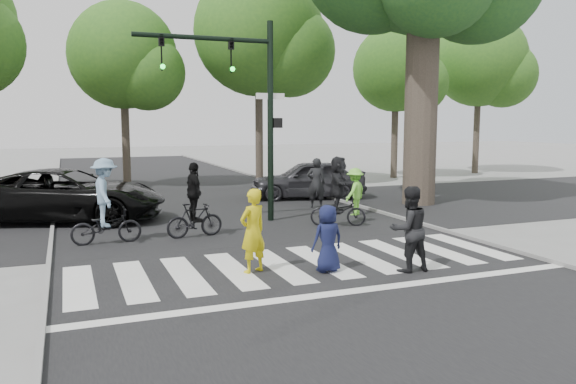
% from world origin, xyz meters
% --- Properties ---
extents(ground, '(120.00, 120.00, 0.00)m').
position_xyz_m(ground, '(0.00, 0.00, 0.00)').
color(ground, gray).
rests_on(ground, ground).
extents(road_stem, '(10.00, 70.00, 0.01)m').
position_xyz_m(road_stem, '(0.00, 5.00, 0.01)').
color(road_stem, black).
rests_on(road_stem, ground).
extents(road_cross, '(70.00, 10.00, 0.01)m').
position_xyz_m(road_cross, '(0.00, 8.00, 0.01)').
color(road_cross, black).
rests_on(road_cross, ground).
extents(curb_left, '(0.10, 70.00, 0.10)m').
position_xyz_m(curb_left, '(-5.05, 5.00, 0.05)').
color(curb_left, gray).
rests_on(curb_left, ground).
extents(curb_right, '(0.10, 70.00, 0.10)m').
position_xyz_m(curb_right, '(5.05, 5.00, 0.05)').
color(curb_right, gray).
rests_on(curb_right, ground).
extents(crosswalk, '(10.00, 3.85, 0.01)m').
position_xyz_m(crosswalk, '(0.00, 0.66, 0.01)').
color(crosswalk, silver).
rests_on(crosswalk, ground).
extents(traffic_signal, '(4.45, 0.29, 6.00)m').
position_xyz_m(traffic_signal, '(0.35, 6.20, 3.90)').
color(traffic_signal, black).
rests_on(traffic_signal, ground).
extents(bg_tree_2, '(5.04, 4.80, 8.40)m').
position_xyz_m(bg_tree_2, '(-1.76, 16.62, 5.78)').
color(bg_tree_2, brown).
rests_on(bg_tree_2, ground).
extents(bg_tree_3, '(6.30, 6.00, 10.20)m').
position_xyz_m(bg_tree_3, '(4.31, 15.27, 6.94)').
color(bg_tree_3, brown).
rests_on(bg_tree_3, ground).
extents(bg_tree_4, '(4.83, 4.60, 8.15)m').
position_xyz_m(bg_tree_4, '(12.23, 16.12, 5.64)').
color(bg_tree_4, brown).
rests_on(bg_tree_4, ground).
extents(bg_tree_5, '(5.67, 5.40, 9.30)m').
position_xyz_m(bg_tree_5, '(18.27, 16.69, 6.36)').
color(bg_tree_5, brown).
rests_on(bg_tree_5, ground).
extents(pedestrian_woman, '(0.74, 0.63, 1.72)m').
position_xyz_m(pedestrian_woman, '(-1.18, 0.70, 0.86)').
color(pedestrian_woman, gold).
rests_on(pedestrian_woman, ground).
extents(pedestrian_child, '(0.71, 0.50, 1.38)m').
position_xyz_m(pedestrian_child, '(0.25, 0.19, 0.69)').
color(pedestrian_child, '#13173B').
rests_on(pedestrian_child, ground).
extents(pedestrian_adult, '(0.86, 0.68, 1.75)m').
position_xyz_m(pedestrian_adult, '(1.80, -0.39, 0.88)').
color(pedestrian_adult, black).
rests_on(pedestrian_adult, ground).
extents(cyclist_left, '(1.71, 1.12, 2.15)m').
position_xyz_m(cyclist_left, '(-3.75, 4.60, 0.93)').
color(cyclist_left, black).
rests_on(cyclist_left, ground).
extents(cyclist_mid, '(1.56, 0.96, 1.99)m').
position_xyz_m(cyclist_mid, '(-1.52, 4.59, 0.82)').
color(cyclist_mid, black).
rests_on(cyclist_mid, ground).
extents(cyclist_right, '(1.70, 1.56, 2.05)m').
position_xyz_m(cyclist_right, '(2.73, 4.65, 0.91)').
color(cyclist_right, black).
rests_on(cyclist_right, ground).
extents(car_suv, '(6.40, 4.51, 1.62)m').
position_xyz_m(car_suv, '(-4.62, 8.38, 0.81)').
color(car_suv, black).
rests_on(car_suv, ground).
extents(car_grey, '(4.81, 2.92, 1.53)m').
position_xyz_m(car_grey, '(4.30, 10.39, 0.77)').
color(car_grey, '#303034').
rests_on(car_grey, ground).
extents(bystander_hivis, '(1.15, 1.03, 1.54)m').
position_xyz_m(bystander_hivis, '(4.11, 6.17, 0.77)').
color(bystander_hivis, '#7CE442').
rests_on(bystander_hivis, ground).
extents(bystander_dark, '(0.77, 0.67, 1.78)m').
position_xyz_m(bystander_dark, '(3.58, 8.04, 0.89)').
color(bystander_dark, black).
rests_on(bystander_dark, ground).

